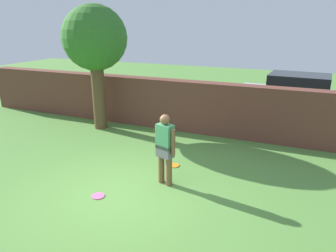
% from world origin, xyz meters
% --- Properties ---
extents(ground_plane, '(40.00, 40.00, 0.00)m').
position_xyz_m(ground_plane, '(0.00, 0.00, 0.00)').
color(ground_plane, '#568C3D').
extents(brick_wall, '(13.79, 0.50, 1.66)m').
position_xyz_m(brick_wall, '(-1.50, 4.47, 0.83)').
color(brick_wall, brown).
rests_on(brick_wall, ground).
extents(tree, '(2.05, 2.05, 4.01)m').
position_xyz_m(tree, '(-2.86, 3.56, 2.90)').
color(tree, brown).
rests_on(tree, ground).
extents(person, '(0.52, 0.31, 1.62)m').
position_xyz_m(person, '(0.74, 0.82, 0.90)').
color(person, brown).
rests_on(person, ground).
extents(car, '(4.31, 2.16, 1.72)m').
position_xyz_m(car, '(3.25, 6.94, 0.86)').
color(car, '#B7B7BC').
rests_on(car, ground).
extents(frisbee_pink, '(0.27, 0.27, 0.02)m').
position_xyz_m(frisbee_pink, '(-0.34, -0.23, 0.01)').
color(frisbee_pink, pink).
rests_on(frisbee_pink, ground).
extents(frisbee_orange, '(0.27, 0.27, 0.02)m').
position_xyz_m(frisbee_orange, '(0.57, 1.74, 0.01)').
color(frisbee_orange, orange).
rests_on(frisbee_orange, ground).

